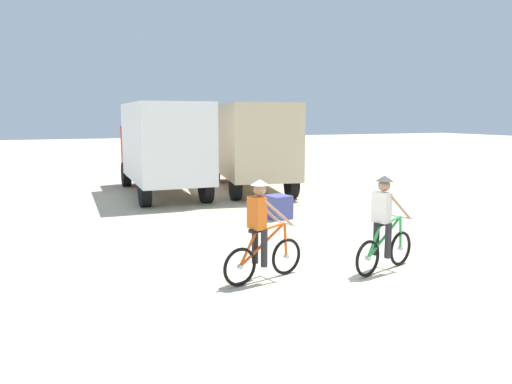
# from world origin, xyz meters

# --- Properties ---
(ground_plane) EXTENTS (120.00, 120.00, 0.00)m
(ground_plane) POSITION_xyz_m (0.00, 0.00, 0.00)
(ground_plane) COLOR beige
(box_truck_avon_van) EXTENTS (2.57, 6.82, 3.35)m
(box_truck_avon_van) POSITION_xyz_m (-0.66, 10.56, 1.87)
(box_truck_avon_van) COLOR white
(box_truck_avon_van) RESTS_ON ground
(box_truck_tan_camper) EXTENTS (3.48, 7.05, 3.35)m
(box_truck_tan_camper) POSITION_xyz_m (2.80, 10.43, 1.87)
(box_truck_tan_camper) COLOR #CCB78E
(box_truck_tan_camper) RESTS_ON ground
(cyclist_orange_shirt) EXTENTS (1.69, 0.62, 1.82)m
(cyclist_orange_shirt) POSITION_xyz_m (-1.19, 0.24, 0.85)
(cyclist_orange_shirt) COLOR black
(cyclist_orange_shirt) RESTS_ON ground
(cyclist_cowboy_hat) EXTENTS (1.67, 0.69, 1.82)m
(cyclist_cowboy_hat) POSITION_xyz_m (1.12, -0.17, 0.85)
(cyclist_cowboy_hat) COLOR black
(cyclist_cowboy_hat) RESTS_ON ground
(supply_crate) EXTENTS (0.73, 0.77, 0.67)m
(supply_crate) POSITION_xyz_m (1.40, 4.97, 0.33)
(supply_crate) COLOR #4C5199
(supply_crate) RESTS_ON ground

